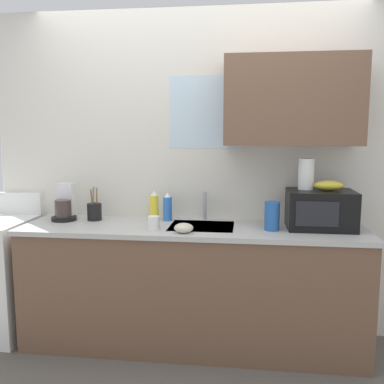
# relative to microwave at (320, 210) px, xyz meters

# --- Properties ---
(kitchen_wall_assembly) EXTENTS (3.25, 0.42, 2.50)m
(kitchen_wall_assembly) POSITION_rel_microwave_xyz_m (-0.77, 0.26, 0.32)
(kitchen_wall_assembly) COLOR silver
(kitchen_wall_assembly) RESTS_ON ground
(counter_unit) EXTENTS (2.48, 0.63, 0.90)m
(counter_unit) POSITION_rel_microwave_xyz_m (-0.90, -0.05, -0.58)
(counter_unit) COLOR brown
(counter_unit) RESTS_ON ground
(sink_faucet) EXTENTS (0.03, 0.03, 0.22)m
(sink_faucet) POSITION_rel_microwave_xyz_m (-0.83, 0.19, -0.03)
(sink_faucet) COLOR #B2B5BA
(sink_faucet) RESTS_ON counter_unit
(microwave) EXTENTS (0.46, 0.35, 0.27)m
(microwave) POSITION_rel_microwave_xyz_m (0.00, 0.00, 0.00)
(microwave) COLOR black
(microwave) RESTS_ON counter_unit
(banana_bunch) EXTENTS (0.20, 0.11, 0.07)m
(banana_bunch) POSITION_rel_microwave_xyz_m (0.05, 0.00, 0.17)
(banana_bunch) COLOR gold
(banana_bunch) RESTS_ON microwave
(paper_towel_roll) EXTENTS (0.11, 0.11, 0.22)m
(paper_towel_roll) POSITION_rel_microwave_xyz_m (-0.10, 0.05, 0.24)
(paper_towel_roll) COLOR white
(paper_towel_roll) RESTS_ON microwave
(coffee_maker) EXTENTS (0.19, 0.21, 0.28)m
(coffee_maker) POSITION_rel_microwave_xyz_m (-1.91, 0.06, -0.03)
(coffee_maker) COLOR black
(coffee_maker) RESTS_ON counter_unit
(dish_soap_bottle_blue) EXTENTS (0.07, 0.07, 0.22)m
(dish_soap_bottle_blue) POSITION_rel_microwave_xyz_m (-1.11, 0.13, -0.03)
(dish_soap_bottle_blue) COLOR blue
(dish_soap_bottle_blue) RESTS_ON counter_unit
(dish_soap_bottle_yellow) EXTENTS (0.07, 0.07, 0.23)m
(dish_soap_bottle_yellow) POSITION_rel_microwave_xyz_m (-1.21, 0.11, -0.03)
(dish_soap_bottle_yellow) COLOR yellow
(dish_soap_bottle_yellow) RESTS_ON counter_unit
(cereal_canister) EXTENTS (0.10, 0.10, 0.20)m
(cereal_canister) POSITION_rel_microwave_xyz_m (-0.34, -0.10, -0.04)
(cereal_canister) COLOR #2659A5
(cereal_canister) RESTS_ON counter_unit
(mug_white) EXTENTS (0.08, 0.08, 0.09)m
(mug_white) POSITION_rel_microwave_xyz_m (-1.15, -0.19, -0.09)
(mug_white) COLOR white
(mug_white) RESTS_ON counter_unit
(utensil_crock) EXTENTS (0.11, 0.11, 0.26)m
(utensil_crock) POSITION_rel_microwave_xyz_m (-1.68, 0.07, -0.07)
(utensil_crock) COLOR black
(utensil_crock) RESTS_ON counter_unit
(small_bowl) EXTENTS (0.13, 0.13, 0.06)m
(small_bowl) POSITION_rel_microwave_xyz_m (-0.93, -0.25, -0.10)
(small_bowl) COLOR beige
(small_bowl) RESTS_ON counter_unit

